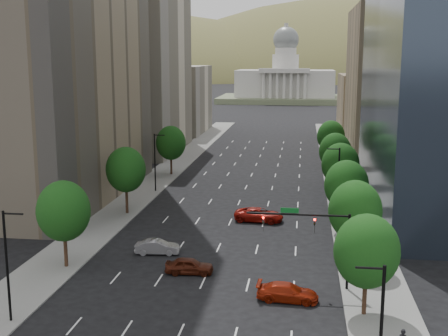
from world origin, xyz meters
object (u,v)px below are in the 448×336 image
at_px(capitol, 285,83).
at_px(car_red_far, 259,215).
at_px(car_silver, 157,247).
at_px(traffic_signal, 320,233).
at_px(car_red_near, 288,292).
at_px(car_maroon, 189,266).

bearing_deg(capitol, car_red_far, -88.98).
bearing_deg(car_red_far, car_silver, 150.66).
distance_m(traffic_signal, car_silver, 18.61).
bearing_deg(car_silver, traffic_signal, -119.19).
height_order(traffic_signal, car_red_near, traffic_signal).
xyz_separation_m(car_silver, car_red_far, (9.63, 13.76, 0.08)).
relative_size(capitol, car_maroon, 13.02).
height_order(capitol, car_red_near, capitol).
height_order(capitol, car_red_far, capitol).
xyz_separation_m(car_maroon, car_silver, (-4.43, 5.10, -0.02)).
relative_size(car_red_near, car_silver, 1.12).
xyz_separation_m(car_maroon, car_red_far, (5.20, 18.86, 0.07)).
distance_m(car_red_near, car_red_far, 24.23).
distance_m(capitol, car_silver, 212.83).
bearing_deg(car_silver, capitol, -7.66).
bearing_deg(car_maroon, traffic_signal, -103.68).
xyz_separation_m(traffic_signal, car_maroon, (-12.19, 2.01, -4.39)).
distance_m(traffic_signal, car_red_far, 22.43).
bearing_deg(capitol, traffic_signal, -87.26).
height_order(traffic_signal, capitol, capitol).
bearing_deg(car_red_near, car_red_far, 13.40).
relative_size(traffic_signal, car_red_far, 1.49).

